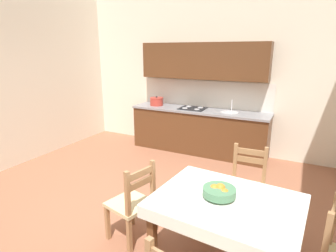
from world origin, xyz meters
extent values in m
cube|color=#935B42|center=(0.00, 0.00, -0.05)|extent=(6.15, 6.19, 0.10)
cube|color=silver|center=(0.00, 2.86, 2.02)|extent=(6.15, 0.12, 4.04)
cube|color=#56331C|center=(-0.05, 2.49, 0.43)|extent=(2.77, 0.60, 0.86)
cube|color=gray|center=(-0.05, 2.48, 0.88)|extent=(2.80, 0.63, 0.04)
cube|color=silver|center=(-0.05, 2.78, 1.18)|extent=(2.77, 0.01, 0.55)
cube|color=#56331C|center=(-0.05, 2.62, 1.85)|extent=(2.55, 0.34, 0.70)
cube|color=black|center=(-0.05, 2.22, 0.04)|extent=(2.73, 0.02, 0.09)
cylinder|color=silver|center=(0.58, 2.49, 0.90)|extent=(0.34, 0.34, 0.02)
cylinder|color=silver|center=(0.58, 2.63, 1.01)|extent=(0.02, 0.02, 0.22)
cube|color=black|center=(-0.19, 2.49, 0.91)|extent=(0.52, 0.42, 0.01)
cylinder|color=silver|center=(-0.32, 2.39, 0.92)|extent=(0.11, 0.11, 0.01)
cylinder|color=silver|center=(-0.06, 2.39, 0.92)|extent=(0.11, 0.11, 0.01)
cylinder|color=silver|center=(-0.32, 2.59, 0.92)|extent=(0.11, 0.11, 0.01)
cylinder|color=silver|center=(-0.06, 2.59, 0.92)|extent=(0.11, 0.11, 0.01)
cylinder|color=#B2382D|center=(-1.02, 2.47, 0.98)|extent=(0.28, 0.28, 0.15)
cylinder|color=#B2382D|center=(-1.02, 2.47, 1.06)|extent=(0.29, 0.29, 0.02)
sphere|color=black|center=(-1.02, 2.47, 1.08)|extent=(0.04, 0.04, 0.04)
cube|color=brown|center=(1.31, -0.43, 0.74)|extent=(1.28, 1.01, 0.02)
cube|color=brown|center=(0.74, -0.78, 0.36)|extent=(0.08, 0.08, 0.73)
cube|color=brown|center=(0.80, 0.01, 0.36)|extent=(0.08, 0.08, 0.73)
cube|color=brown|center=(1.89, -0.07, 0.36)|extent=(0.08, 0.08, 0.73)
cube|color=silver|center=(1.31, -0.43, 0.75)|extent=(1.35, 1.07, 0.00)
cube|color=silver|center=(1.28, -0.91, 0.69)|extent=(1.27, 0.11, 0.12)
cube|color=silver|center=(1.35, 0.06, 0.69)|extent=(1.27, 0.11, 0.12)
cube|color=silver|center=(0.68, -0.38, 0.69)|extent=(0.08, 0.97, 0.12)
cube|color=silver|center=(1.95, -0.48, 0.69)|extent=(0.08, 0.97, 0.12)
cube|color=#D1BC89|center=(1.33, 0.47, 0.43)|extent=(0.44, 0.44, 0.04)
cube|color=#A3754C|center=(1.52, 0.30, 0.21)|extent=(0.05, 0.05, 0.41)
cube|color=#A3754C|center=(1.16, 0.28, 0.21)|extent=(0.05, 0.05, 0.41)
cube|color=#A3754C|center=(1.50, 0.66, 0.46)|extent=(0.05, 0.05, 0.93)
cube|color=#A3754C|center=(1.14, 0.64, 0.46)|extent=(0.05, 0.05, 0.93)
cube|color=#A3754C|center=(1.32, 0.65, 0.84)|extent=(0.32, 0.04, 0.07)
cube|color=#A3754C|center=(1.32, 0.65, 0.74)|extent=(0.32, 0.04, 0.07)
cube|color=#A3754C|center=(2.17, -0.21, 0.46)|extent=(0.05, 0.05, 0.93)
cube|color=#A3754C|center=(2.13, -0.39, 0.84)|extent=(0.08, 0.32, 0.07)
cube|color=#A3754C|center=(2.13, -0.39, 0.74)|extent=(0.08, 0.32, 0.07)
cube|color=#D1BC89|center=(0.26, -0.44, 0.43)|extent=(0.51, 0.51, 0.04)
cube|color=#A3754C|center=(0.04, -0.57, 0.21)|extent=(0.05, 0.05, 0.41)
cube|color=#A3754C|center=(0.13, -0.22, 0.21)|extent=(0.05, 0.05, 0.41)
cube|color=#A3754C|center=(0.39, -0.66, 0.46)|extent=(0.05, 0.05, 0.93)
cube|color=#A3754C|center=(0.48, -0.31, 0.46)|extent=(0.05, 0.05, 0.93)
cube|color=#A3754C|center=(0.43, -0.48, 0.84)|extent=(0.10, 0.32, 0.07)
cube|color=#A3754C|center=(0.43, -0.48, 0.74)|extent=(0.10, 0.32, 0.07)
cylinder|color=#4C7F5B|center=(1.24, -0.42, 0.77)|extent=(0.17, 0.17, 0.02)
cylinder|color=#4C7F5B|center=(1.24, -0.42, 0.81)|extent=(0.30, 0.30, 0.07)
sphere|color=orange|center=(1.19, -0.41, 0.82)|extent=(0.09, 0.09, 0.09)
sphere|color=orange|center=(1.29, -0.44, 0.82)|extent=(0.08, 0.08, 0.08)
sphere|color=orange|center=(1.24, -0.39, 0.83)|extent=(0.10, 0.10, 0.10)
camera|label=1|loc=(1.83, -2.62, 2.05)|focal=29.19mm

